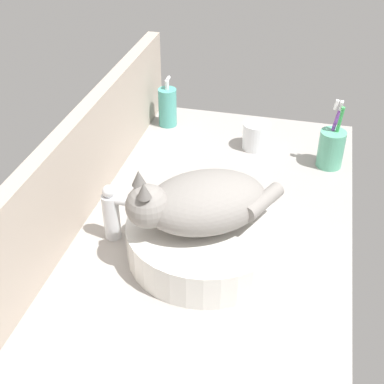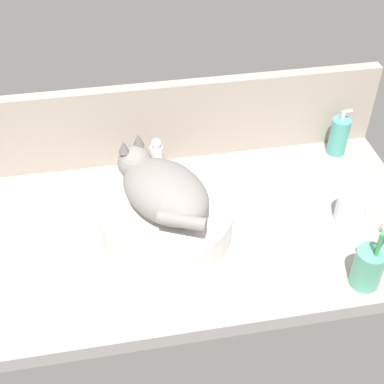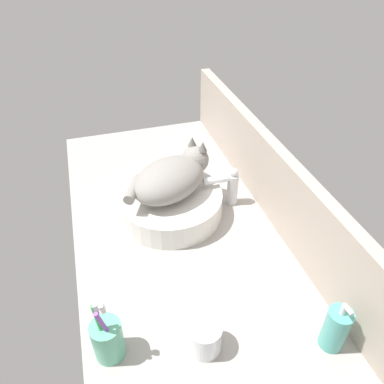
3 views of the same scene
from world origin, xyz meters
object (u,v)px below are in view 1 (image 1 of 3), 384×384
object	(u,v)px
cat	(200,202)
water_glass	(256,137)
faucet	(116,211)
soap_dispenser	(168,107)
toothbrush_cup	(331,148)
sink_basin	(205,238)

from	to	relation	value
cat	water_glass	xyz separation A→B (cm)	(47.75, -5.09, -10.39)
faucet	soap_dispenser	world-z (taller)	soap_dispenser
cat	water_glass	size ratio (longest dim) A/B	3.97
water_glass	toothbrush_cup	bearing A→B (deg)	-103.04
soap_dispenser	toothbrush_cup	xyz separation A→B (cm)	(-12.21, -48.18, -0.49)
sink_basin	soap_dispenser	size ratio (longest dim) A/B	2.23
faucet	sink_basin	bearing A→B (deg)	-91.23
soap_dispenser	water_glass	distance (cm)	28.85
toothbrush_cup	faucet	bearing A→B (deg)	133.36
cat	soap_dispenser	world-z (taller)	cat
cat	toothbrush_cup	bearing A→B (deg)	-30.70
soap_dispenser	water_glass	xyz separation A→B (cm)	(-7.48, -27.74, -2.59)
cat	toothbrush_cup	world-z (taller)	cat
faucet	toothbrush_cup	size ratio (longest dim) A/B	0.73
soap_dispenser	cat	bearing A→B (deg)	-157.71
sink_basin	soap_dispenser	distance (cm)	59.45
cat	water_glass	world-z (taller)	cat
sink_basin	cat	distance (cm)	9.82
faucet	water_glass	distance (cm)	52.46
sink_basin	toothbrush_cup	size ratio (longest dim) A/B	1.77
soap_dispenser	toothbrush_cup	size ratio (longest dim) A/B	0.79
sink_basin	cat	xyz separation A→B (cm)	(-0.77, 1.13, 9.72)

